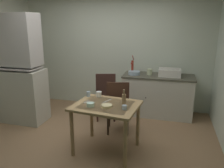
{
  "coord_description": "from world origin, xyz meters",
  "views": [
    {
      "loc": [
        1.27,
        -3.17,
        1.94
      ],
      "look_at": [
        0.35,
        0.25,
        0.97
      ],
      "focal_mm": 36.21,
      "sensor_mm": 36.0,
      "label": 1
    }
  ],
  "objects_px": {
    "dining_table": "(106,112)",
    "hutch_cabinet": "(18,73)",
    "sink_basin": "(170,72)",
    "mixing_bowl_counter": "(134,73)",
    "hand_pump": "(132,66)",
    "chair_by_counter": "(106,95)",
    "glass_bottle": "(124,100)",
    "chair_far_side": "(118,106)",
    "serving_bowl_wide": "(107,106)",
    "teacup_mint": "(99,94)"
  },
  "relations": [
    {
      "from": "sink_basin",
      "to": "mixing_bowl_counter",
      "type": "bearing_deg",
      "value": -176.07
    },
    {
      "from": "dining_table",
      "to": "hutch_cabinet",
      "type": "bearing_deg",
      "value": 161.77
    },
    {
      "from": "chair_far_side",
      "to": "chair_by_counter",
      "type": "xyz_separation_m",
      "value": [
        -0.37,
        0.49,
        0.01
      ]
    },
    {
      "from": "dining_table",
      "to": "glass_bottle",
      "type": "xyz_separation_m",
      "value": [
        0.27,
        -0.01,
        0.22
      ]
    },
    {
      "from": "hand_pump",
      "to": "serving_bowl_wide",
      "type": "xyz_separation_m",
      "value": [
        -0.05,
        -1.79,
        -0.26
      ]
    },
    {
      "from": "sink_basin",
      "to": "serving_bowl_wide",
      "type": "height_order",
      "value": "sink_basin"
    },
    {
      "from": "teacup_mint",
      "to": "hutch_cabinet",
      "type": "bearing_deg",
      "value": 169.34
    },
    {
      "from": "dining_table",
      "to": "chair_far_side",
      "type": "bearing_deg",
      "value": 86.76
    },
    {
      "from": "mixing_bowl_counter",
      "to": "dining_table",
      "type": "xyz_separation_m",
      "value": [
        -0.14,
        -1.61,
        -0.26
      ]
    },
    {
      "from": "hand_pump",
      "to": "glass_bottle",
      "type": "height_order",
      "value": "hand_pump"
    },
    {
      "from": "hand_pump",
      "to": "glass_bottle",
      "type": "bearing_deg",
      "value": -83.85
    },
    {
      "from": "hand_pump",
      "to": "teacup_mint",
      "type": "bearing_deg",
      "value": -102.54
    },
    {
      "from": "sink_basin",
      "to": "mixing_bowl_counter",
      "type": "height_order",
      "value": "sink_basin"
    },
    {
      "from": "sink_basin",
      "to": "teacup_mint",
      "type": "relative_size",
      "value": 4.95
    },
    {
      "from": "mixing_bowl_counter",
      "to": "teacup_mint",
      "type": "bearing_deg",
      "value": -105.86
    },
    {
      "from": "chair_far_side",
      "to": "glass_bottle",
      "type": "distance_m",
      "value": 0.75
    },
    {
      "from": "sink_basin",
      "to": "serving_bowl_wide",
      "type": "distance_m",
      "value": 1.94
    },
    {
      "from": "hand_pump",
      "to": "chair_by_counter",
      "type": "relative_size",
      "value": 0.39
    },
    {
      "from": "chair_by_counter",
      "to": "mixing_bowl_counter",
      "type": "bearing_deg",
      "value": 46.77
    },
    {
      "from": "chair_far_side",
      "to": "chair_by_counter",
      "type": "bearing_deg",
      "value": 126.87
    },
    {
      "from": "chair_by_counter",
      "to": "sink_basin",
      "type": "bearing_deg",
      "value": 24.8
    },
    {
      "from": "serving_bowl_wide",
      "to": "teacup_mint",
      "type": "height_order",
      "value": "teacup_mint"
    },
    {
      "from": "hutch_cabinet",
      "to": "chair_by_counter",
      "type": "xyz_separation_m",
      "value": [
        1.65,
        0.45,
        -0.46
      ]
    },
    {
      "from": "hutch_cabinet",
      "to": "teacup_mint",
      "type": "height_order",
      "value": "hutch_cabinet"
    },
    {
      "from": "hutch_cabinet",
      "to": "mixing_bowl_counter",
      "type": "bearing_deg",
      "value": 24.09
    },
    {
      "from": "sink_basin",
      "to": "teacup_mint",
      "type": "distance_m",
      "value": 1.73
    },
    {
      "from": "glass_bottle",
      "to": "hand_pump",
      "type": "bearing_deg",
      "value": 96.15
    },
    {
      "from": "dining_table",
      "to": "hand_pump",
      "type": "bearing_deg",
      "value": 87.1
    },
    {
      "from": "teacup_mint",
      "to": "chair_by_counter",
      "type": "bearing_deg",
      "value": 98.16
    },
    {
      "from": "chair_far_side",
      "to": "glass_bottle",
      "type": "bearing_deg",
      "value": -69.22
    },
    {
      "from": "hand_pump",
      "to": "mixing_bowl_counter",
      "type": "relative_size",
      "value": 1.58
    },
    {
      "from": "hutch_cabinet",
      "to": "hand_pump",
      "type": "height_order",
      "value": "hutch_cabinet"
    },
    {
      "from": "hutch_cabinet",
      "to": "sink_basin",
      "type": "xyz_separation_m",
      "value": [
        2.86,
        1.0,
        -0.04
      ]
    },
    {
      "from": "serving_bowl_wide",
      "to": "hutch_cabinet",
      "type": "bearing_deg",
      "value": 159.82
    },
    {
      "from": "mixing_bowl_counter",
      "to": "dining_table",
      "type": "relative_size",
      "value": 0.24
    },
    {
      "from": "mixing_bowl_counter",
      "to": "serving_bowl_wide",
      "type": "distance_m",
      "value": 1.7
    },
    {
      "from": "teacup_mint",
      "to": "serving_bowl_wide",
      "type": "bearing_deg",
      "value": -58.17
    },
    {
      "from": "mixing_bowl_counter",
      "to": "glass_bottle",
      "type": "distance_m",
      "value": 1.62
    },
    {
      "from": "sink_basin",
      "to": "dining_table",
      "type": "relative_size",
      "value": 0.43
    },
    {
      "from": "sink_basin",
      "to": "chair_far_side",
      "type": "xyz_separation_m",
      "value": [
        -0.84,
        -1.05,
        -0.43
      ]
    },
    {
      "from": "chair_far_side",
      "to": "chair_by_counter",
      "type": "relative_size",
      "value": 0.98
    },
    {
      "from": "chair_by_counter",
      "to": "hand_pump",
      "type": "bearing_deg",
      "value": 55.21
    },
    {
      "from": "chair_by_counter",
      "to": "glass_bottle",
      "type": "distance_m",
      "value": 1.31
    },
    {
      "from": "sink_basin",
      "to": "teacup_mint",
      "type": "bearing_deg",
      "value": -129.33
    },
    {
      "from": "chair_far_side",
      "to": "serving_bowl_wide",
      "type": "xyz_separation_m",
      "value": [
        -0.0,
        -0.7,
        0.26
      ]
    },
    {
      "from": "chair_far_side",
      "to": "chair_by_counter",
      "type": "height_order",
      "value": "chair_by_counter"
    },
    {
      "from": "serving_bowl_wide",
      "to": "hand_pump",
      "type": "bearing_deg",
      "value": 88.34
    },
    {
      "from": "hand_pump",
      "to": "chair_far_side",
      "type": "xyz_separation_m",
      "value": [
        -0.05,
        -1.09,
        -0.52
      ]
    },
    {
      "from": "mixing_bowl_counter",
      "to": "chair_far_side",
      "type": "height_order",
      "value": "chair_far_side"
    },
    {
      "from": "chair_far_side",
      "to": "mixing_bowl_counter",
      "type": "bearing_deg",
      "value": 83.7
    }
  ]
}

